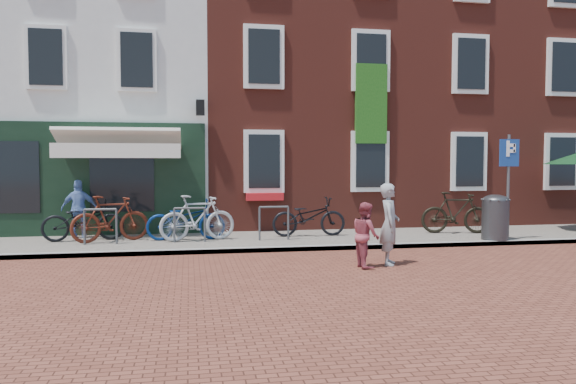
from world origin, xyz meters
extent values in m
plane|color=brown|center=(0.00, 0.00, 0.00)|extent=(80.00, 80.00, 0.00)
cube|color=slate|center=(1.00, 1.50, 0.05)|extent=(24.00, 3.00, 0.10)
cube|color=silver|center=(-5.00, 7.00, 4.50)|extent=(8.00, 8.00, 9.00)
cube|color=maroon|center=(2.00, 7.00, 5.00)|extent=(6.00, 8.00, 10.00)
cube|color=maroon|center=(8.00, 7.00, 5.00)|extent=(6.00, 8.00, 10.00)
cylinder|color=#3A3A3D|center=(5.78, 0.30, 0.58)|extent=(0.63, 0.63, 0.95)
ellipsoid|color=#3A3A3D|center=(5.78, 0.30, 1.12)|extent=(0.63, 0.63, 0.29)
cylinder|color=#4C4C4F|center=(6.07, 0.25, 1.37)|extent=(0.07, 0.07, 2.54)
cube|color=navy|center=(6.07, 0.23, 2.20)|extent=(0.50, 0.04, 0.65)
imported|color=gray|center=(2.27, -1.84, 0.78)|extent=(0.55, 0.66, 1.56)
imported|color=#9C3E4A|center=(1.74, -2.02, 0.61)|extent=(0.50, 0.62, 1.23)
imported|color=#6585C6|center=(-4.19, 2.45, 0.82)|extent=(0.87, 0.40, 1.44)
imported|color=black|center=(-3.99, 1.86, 0.59)|extent=(1.95, 0.90, 0.99)
imported|color=#551E11|center=(-3.33, 1.58, 0.65)|extent=(1.88, 1.14, 1.09)
imported|color=#072055|center=(-1.59, 1.59, 0.59)|extent=(1.88, 0.66, 0.99)
imported|color=#AAABAD|center=(-1.32, 1.40, 0.65)|extent=(1.89, 0.90, 1.09)
imported|color=black|center=(1.48, 1.74, 0.59)|extent=(1.88, 0.67, 0.99)
imported|color=black|center=(5.42, 1.59, 0.65)|extent=(1.89, 0.90, 1.09)
camera|label=1|loc=(-1.50, -11.76, 1.95)|focal=34.14mm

